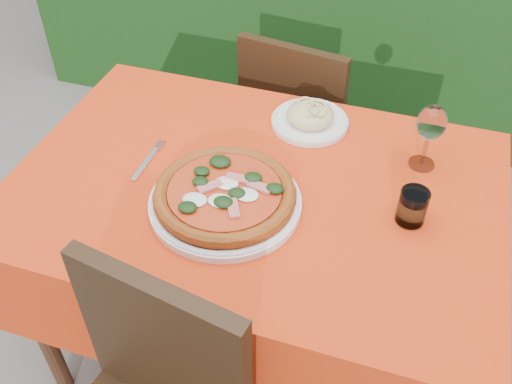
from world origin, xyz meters
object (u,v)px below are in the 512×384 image
(pizza_plate, at_px, (225,197))
(water_glass, at_px, (412,208))
(pasta_plate, at_px, (310,118))
(fork, at_px, (145,164))
(wine_glass, at_px, (431,125))
(chair_far, at_px, (299,124))

(pizza_plate, distance_m, water_glass, 0.45)
(pizza_plate, xyz_separation_m, pasta_plate, (0.11, 0.40, -0.01))
(pasta_plate, height_order, fork, pasta_plate)
(wine_glass, height_order, fork, wine_glass)
(chair_far, height_order, pasta_plate, chair_far)
(pasta_plate, bearing_deg, water_glass, -43.39)
(pizza_plate, xyz_separation_m, water_glass, (0.44, 0.09, 0.01))
(chair_far, xyz_separation_m, pizza_plate, (-0.00, -0.74, 0.29))
(chair_far, height_order, pizza_plate, chair_far)
(pizza_plate, distance_m, wine_glass, 0.55)
(pizza_plate, bearing_deg, pasta_plate, 74.08)
(fork, bearing_deg, pasta_plate, 40.20)
(chair_far, relative_size, pasta_plate, 3.77)
(pizza_plate, height_order, pasta_plate, pizza_plate)
(water_glass, relative_size, fork, 0.47)
(chair_far, distance_m, fork, 0.76)
(pizza_plate, bearing_deg, water_glass, 11.82)
(water_glass, xyz_separation_m, wine_glass, (0.00, 0.22, 0.09))
(water_glass, bearing_deg, pasta_plate, 136.61)
(pizza_plate, bearing_deg, wine_glass, 35.17)
(pasta_plate, relative_size, wine_glass, 1.20)
(pizza_plate, relative_size, water_glass, 4.93)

